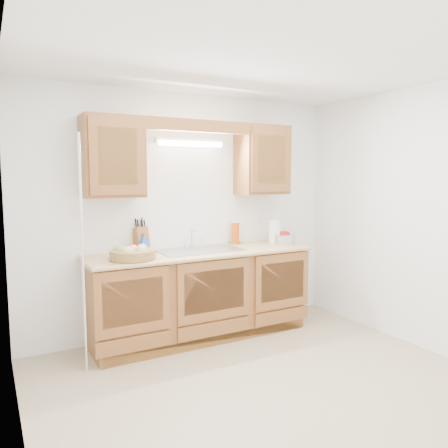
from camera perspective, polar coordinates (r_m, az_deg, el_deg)
room at (r=3.35m, az=5.77°, el=-0.60°), size 3.52×3.50×2.50m
base_cabinets at (r=4.53m, az=-3.09°, el=-9.23°), size 2.20×0.60×0.86m
countertop at (r=4.42m, az=-3.04°, el=-3.77°), size 2.30×0.63×0.04m
upper_cabinet_left at (r=4.21m, az=-14.37°, el=8.47°), size 0.55×0.33×0.75m
upper_cabinet_right at (r=4.90m, az=4.99°, el=8.29°), size 0.55×0.33×0.75m
valance at (r=4.38m, az=-3.16°, el=12.68°), size 2.20×0.05×0.12m
fluorescent_fixture at (r=4.58m, az=-4.40°, el=10.60°), size 0.76×0.08×0.08m
sink at (r=4.45m, az=-3.15°, el=-4.39°), size 0.84×0.46×0.36m
wire_shelf_pole at (r=3.79m, az=-17.95°, el=-3.89°), size 0.03×0.03×2.00m
outlet_plate at (r=5.12m, az=5.06°, el=0.63°), size 0.08×0.01×0.12m
fruit_basket at (r=4.04m, az=-11.85°, el=-3.73°), size 0.44×0.44×0.13m
knife_block at (r=4.43m, az=-10.78°, el=-1.96°), size 0.14×0.21×0.35m
orange_canister at (r=4.85m, az=1.50°, el=-1.13°), size 0.11×0.11×0.25m
soap_bottle at (r=4.36m, az=-10.47°, el=-2.44°), size 0.11×0.11×0.19m
sponge at (r=4.89m, az=1.38°, el=-2.45°), size 0.12×0.08×0.03m
paper_towel at (r=4.90m, az=6.63°, el=-1.05°), size 0.15×0.15×0.31m
apple_bowl at (r=4.95m, az=7.72°, el=-1.82°), size 0.34×0.34×0.14m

